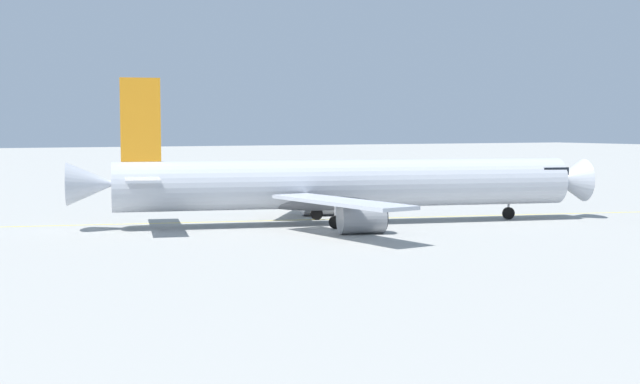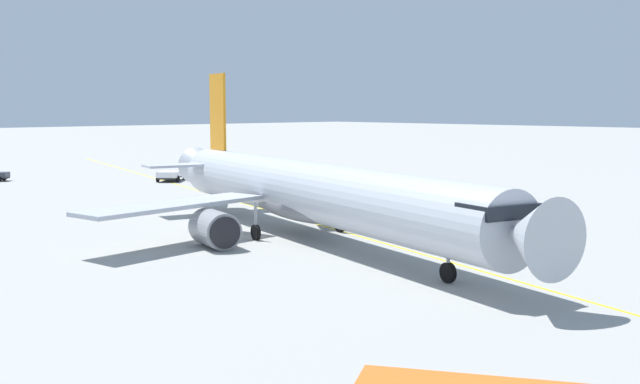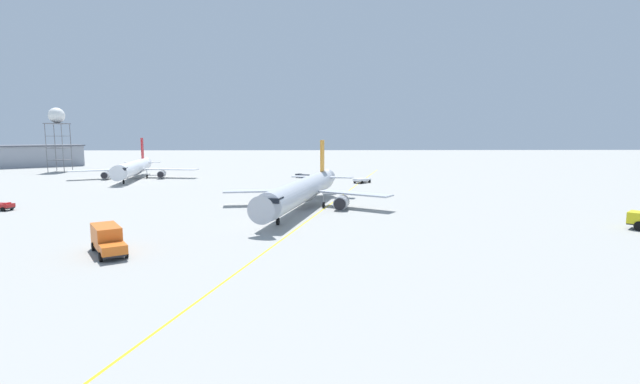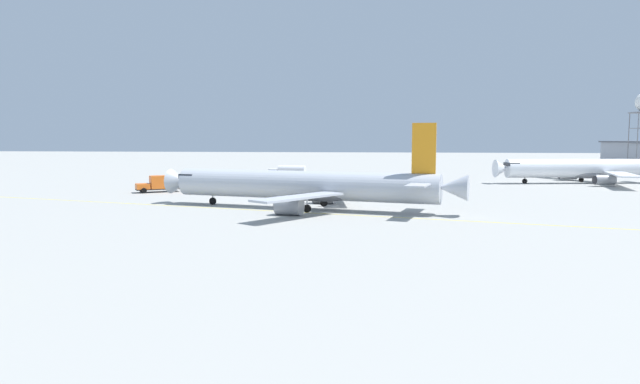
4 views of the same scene
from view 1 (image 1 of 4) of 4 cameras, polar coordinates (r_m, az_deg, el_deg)
name	(u,v)px [view 1 (image 1 of 4)]	position (r m, az deg, el deg)	size (l,w,h in m)	color
ground_plane	(324,227)	(70.44, 0.29, -2.36)	(600.00, 600.00, 0.00)	#9E9E99
airliner_main	(342,186)	(72.40, 1.50, 0.39)	(45.16, 31.59, 12.24)	#B2B7C1
fire_tender_truck	(310,172)	(126.95, -0.67, 1.33)	(8.64, 8.47, 2.50)	#232326
taxiway_centreline	(359,219)	(76.91, 2.64, -1.79)	(187.08, 48.73, 0.01)	yellow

